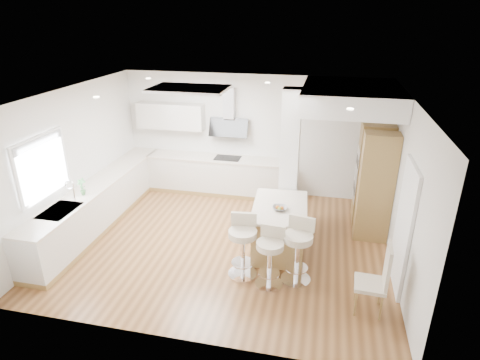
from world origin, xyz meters
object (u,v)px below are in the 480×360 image
(bar_stool_a, at_px, (243,243))
(bar_stool_c, at_px, (298,247))
(bar_stool_b, at_px, (270,254))
(dining_chair, at_px, (379,277))
(peninsula, at_px, (279,227))

(bar_stool_a, height_order, bar_stool_c, bar_stool_c)
(bar_stool_c, bearing_deg, bar_stool_b, -140.87)
(bar_stool_a, bearing_deg, bar_stool_b, -25.55)
(bar_stool_a, xyz_separation_m, dining_chair, (2.07, -0.47, -0.01))
(peninsula, bearing_deg, bar_stool_c, -68.76)
(bar_stool_c, distance_m, dining_chair, 1.29)
(dining_chair, bearing_deg, peninsula, 141.92)
(bar_stool_b, bearing_deg, bar_stool_a, 166.70)
(peninsula, height_order, bar_stool_c, bar_stool_c)
(bar_stool_b, distance_m, bar_stool_c, 0.47)
(peninsula, distance_m, bar_stool_a, 1.05)
(bar_stool_a, relative_size, bar_stool_c, 0.99)
(peninsula, distance_m, bar_stool_c, 0.97)
(bar_stool_c, bearing_deg, bar_stool_a, -165.35)
(peninsula, height_order, bar_stool_b, bar_stool_b)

